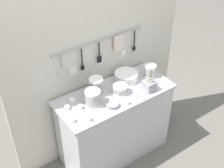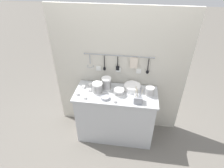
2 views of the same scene
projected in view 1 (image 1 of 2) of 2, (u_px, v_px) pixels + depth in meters
ground_plane at (114, 151)px, 3.58m from camera, size 20.00×20.00×0.00m
counter at (115, 124)px, 3.32m from camera, size 1.19×0.52×0.85m
back_wall at (98, 67)px, 3.17m from camera, size 1.99×0.11×1.99m
bowl_stack_back_corner at (93, 98)px, 2.89m from camera, size 0.15×0.15×0.16m
bowl_stack_tall_left at (120, 89)px, 3.04m from camera, size 0.14×0.14×0.09m
bowl_stack_nested_right at (150, 71)px, 3.25m from camera, size 0.12×0.12×0.14m
bowl_stack_short_front at (96, 86)px, 3.01m from camera, size 0.14×0.14×0.18m
plate_stack at (126, 76)px, 3.22m from camera, size 0.24×0.24×0.08m
steel_mixing_bowl at (112, 105)px, 2.90m from camera, size 0.12×0.12×0.04m
cutlery_caddy at (149, 85)px, 3.08m from camera, size 0.11×0.11×0.26m
cup_back_right at (72, 100)px, 2.96m from camera, size 0.05×0.05×0.04m
cup_centre at (127, 102)px, 2.93m from camera, size 0.05×0.05×0.04m
cup_beside_plates at (72, 120)px, 2.74m from camera, size 0.05×0.05×0.04m
cup_by_caddy at (67, 108)px, 2.87m from camera, size 0.05×0.05×0.04m
cup_back_left at (88, 119)px, 2.75m from camera, size 0.05×0.05×0.04m
cup_edge_far at (80, 107)px, 2.88m from camera, size 0.05×0.05×0.04m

